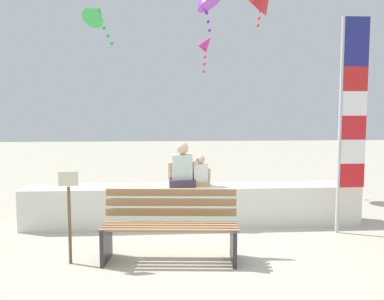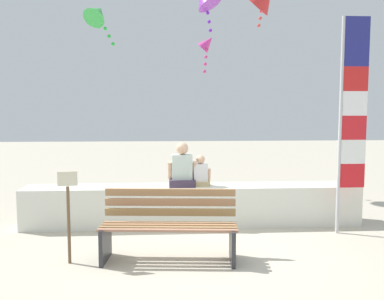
{
  "view_description": "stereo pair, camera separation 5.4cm",
  "coord_description": "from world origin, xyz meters",
  "px_view_note": "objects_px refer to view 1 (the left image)",
  "views": [
    {
      "loc": [
        -0.49,
        -5.55,
        1.94
      ],
      "look_at": [
        -0.01,
        1.4,
        1.26
      ],
      "focal_mm": 39.52,
      "sensor_mm": 36.0,
      "label": 1
    },
    {
      "loc": [
        -0.44,
        -5.56,
        1.94
      ],
      "look_at": [
        -0.01,
        1.4,
        1.26
      ],
      "focal_mm": 39.52,
      "sensor_mm": 36.0,
      "label": 2
    }
  ],
  "objects_px": {
    "person_adult": "(182,169)",
    "kite_magenta": "(206,44)",
    "flag_banner": "(350,111)",
    "park_bench": "(170,227)",
    "sign_post": "(69,209)",
    "kite_green": "(96,13)",
    "person_child": "(201,174)"
  },
  "relations": [
    {
      "from": "person_adult",
      "to": "kite_magenta",
      "type": "xyz_separation_m",
      "value": [
        0.75,
        3.51,
        2.58
      ]
    },
    {
      "from": "person_adult",
      "to": "flag_banner",
      "type": "relative_size",
      "value": 0.22
    },
    {
      "from": "park_bench",
      "to": "sign_post",
      "type": "xyz_separation_m",
      "value": [
        -1.26,
        -0.08,
        0.28
      ]
    },
    {
      "from": "kite_green",
      "to": "sign_post",
      "type": "xyz_separation_m",
      "value": [
        0.33,
        -4.82,
        -3.43
      ]
    },
    {
      "from": "person_adult",
      "to": "sign_post",
      "type": "relative_size",
      "value": 0.63
    },
    {
      "from": "kite_green",
      "to": "person_child",
      "type": "bearing_deg",
      "value": -55.98
    },
    {
      "from": "park_bench",
      "to": "kite_magenta",
      "type": "height_order",
      "value": "kite_magenta"
    },
    {
      "from": "kite_green",
      "to": "sign_post",
      "type": "relative_size",
      "value": 0.94
    },
    {
      "from": "person_adult",
      "to": "person_child",
      "type": "relative_size",
      "value": 1.42
    },
    {
      "from": "park_bench",
      "to": "person_child",
      "type": "height_order",
      "value": "person_child"
    },
    {
      "from": "person_adult",
      "to": "sign_post",
      "type": "height_order",
      "value": "person_adult"
    },
    {
      "from": "person_adult",
      "to": "person_child",
      "type": "distance_m",
      "value": 0.32
    },
    {
      "from": "kite_green",
      "to": "park_bench",
      "type": "bearing_deg",
      "value": -71.46
    },
    {
      "from": "park_bench",
      "to": "kite_green",
      "type": "distance_m",
      "value": 6.22
    },
    {
      "from": "kite_green",
      "to": "kite_magenta",
      "type": "xyz_separation_m",
      "value": [
        2.57,
        0.36,
        -0.61
      ]
    },
    {
      "from": "flag_banner",
      "to": "sign_post",
      "type": "height_order",
      "value": "flag_banner"
    },
    {
      "from": "person_adult",
      "to": "person_child",
      "type": "bearing_deg",
      "value": 0.05
    },
    {
      "from": "person_child",
      "to": "flag_banner",
      "type": "relative_size",
      "value": 0.16
    },
    {
      "from": "person_adult",
      "to": "kite_green",
      "type": "xyz_separation_m",
      "value": [
        -1.82,
        3.15,
        3.18
      ]
    },
    {
      "from": "person_child",
      "to": "flag_banner",
      "type": "bearing_deg",
      "value": -14.9
    },
    {
      "from": "park_bench",
      "to": "person_adult",
      "type": "relative_size",
      "value": 2.43
    },
    {
      "from": "flag_banner",
      "to": "sign_post",
      "type": "bearing_deg",
      "value": -165.09
    },
    {
      "from": "park_bench",
      "to": "sign_post",
      "type": "relative_size",
      "value": 1.53
    },
    {
      "from": "park_bench",
      "to": "flag_banner",
      "type": "height_order",
      "value": "flag_banner"
    },
    {
      "from": "person_child",
      "to": "kite_magenta",
      "type": "xyz_separation_m",
      "value": [
        0.44,
        3.51,
        2.66
      ]
    },
    {
      "from": "flag_banner",
      "to": "kite_magenta",
      "type": "distance_m",
      "value": 4.77
    },
    {
      "from": "person_adult",
      "to": "person_child",
      "type": "height_order",
      "value": "person_adult"
    },
    {
      "from": "person_child",
      "to": "sign_post",
      "type": "xyz_separation_m",
      "value": [
        -1.79,
        -1.67,
        -0.16
      ]
    },
    {
      "from": "sign_post",
      "to": "park_bench",
      "type": "bearing_deg",
      "value": 3.85
    },
    {
      "from": "person_adult",
      "to": "kite_magenta",
      "type": "height_order",
      "value": "kite_magenta"
    },
    {
      "from": "kite_green",
      "to": "sign_post",
      "type": "height_order",
      "value": "kite_green"
    },
    {
      "from": "person_child",
      "to": "sign_post",
      "type": "distance_m",
      "value": 2.46
    }
  ]
}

